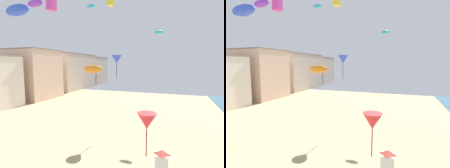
# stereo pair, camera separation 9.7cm
# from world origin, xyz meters

# --- Properties ---
(boardwalk_hotel_mid) EXTENTS (15.45, 12.49, 14.31)m
(boardwalk_hotel_mid) POSITION_xyz_m (-29.88, 39.41, 7.16)
(boardwalk_hotel_mid) COLOR beige
(boardwalk_hotel_mid) RESTS_ON ground
(boardwalk_hotel_far) EXTENTS (13.09, 21.96, 14.24)m
(boardwalk_hotel_far) POSITION_xyz_m (-29.88, 60.15, 7.12)
(boardwalk_hotel_far) COLOR #C6B29E
(boardwalk_hotel_far) RESTS_ON ground
(boardwalk_hotel_distant) EXTENTS (12.03, 14.07, 13.69)m
(boardwalk_hotel_distant) POSITION_xyz_m (-29.88, 80.91, 6.85)
(boardwalk_hotel_distant) COLOR #C6B29E
(boardwalk_hotel_distant) RESTS_ON ground
(lifeguard_stand) EXTENTS (1.10, 1.10, 2.55)m
(lifeguard_stand) POSITION_xyz_m (10.45, 14.58, 1.84)
(lifeguard_stand) COLOR white
(lifeguard_stand) RESTS_ON ground
(kite_cyan_parafoil) EXTENTS (1.74, 0.48, 0.68)m
(kite_cyan_parafoil) POSITION_xyz_m (-4.10, 29.89, 20.91)
(kite_cyan_parafoil) COLOR #2DB7CC
(kite_blue_delta) EXTENTS (1.61, 1.61, 3.67)m
(kite_blue_delta) POSITION_xyz_m (2.67, 25.09, 10.74)
(kite_blue_delta) COLOR blue
(kite_blue_parafoil) EXTENTS (2.80, 0.78, 1.09)m
(kite_blue_parafoil) POSITION_xyz_m (-2.84, 12.34, 15.02)
(kite_blue_parafoil) COLOR blue
(kite_yellow_box) EXTENTS (0.96, 0.96, 1.50)m
(kite_yellow_box) POSITION_xyz_m (1.65, 25.09, 19.60)
(kite_yellow_box) COLOR yellow
(kite_magenta_box) EXTENTS (0.79, 0.79, 1.24)m
(kite_magenta_box) POSITION_xyz_m (-1.54, 15.56, 16.40)
(kite_magenta_box) COLOR #DB3D9E
(kite_purple_parafoil) EXTENTS (2.55, 0.71, 0.99)m
(kite_purple_parafoil) POSITION_xyz_m (-6.75, 18.71, 18.14)
(kite_purple_parafoil) COLOR purple
(kite_cyan_parafoil_2) EXTENTS (1.42, 0.39, 0.55)m
(kite_cyan_parafoil_2) POSITION_xyz_m (8.40, 30.34, 15.40)
(kite_cyan_parafoil_2) COLOR #2DB7CC
(kite_orange_parafoil) EXTENTS (1.87, 0.52, 0.73)m
(kite_orange_parafoil) POSITION_xyz_m (4.03, 14.15, 9.54)
(kite_orange_parafoil) COLOR orange
(kite_red_delta) EXTENTS (1.48, 1.48, 3.35)m
(kite_red_delta) POSITION_xyz_m (9.43, 12.15, 5.82)
(kite_red_delta) COLOR red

